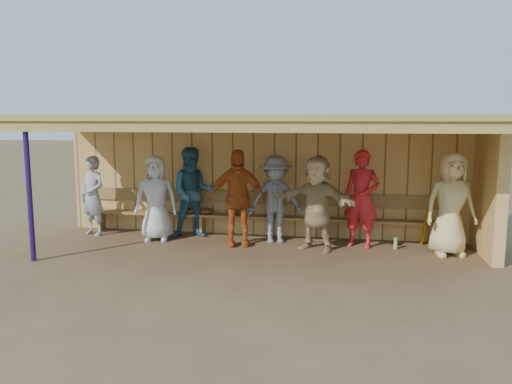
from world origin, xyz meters
TOP-DOWN VIEW (x-y plane):
  - ground at (0.00, 0.00)m, footprint 90.00×90.00m
  - player_a at (-3.54, 0.60)m, footprint 0.71×0.59m
  - player_b at (-2.07, 0.43)m, footprint 0.94×0.71m
  - player_c at (-1.40, 0.81)m, footprint 1.09×0.97m
  - player_d at (-0.37, 0.30)m, footprint 1.17×0.72m
  - player_e at (0.33, 0.69)m, footprint 1.25×0.94m
  - player_f at (1.17, 0.24)m, footprint 1.73×1.11m
  - player_g at (1.99, 0.63)m, footprint 0.78×0.63m
  - player_h at (3.54, 0.32)m, footprint 1.03×0.80m
  - dugout_structure at (0.39, 0.69)m, footprint 8.80×3.20m
  - bench at (0.00, 1.12)m, footprint 7.60×0.34m
  - dugout_equipment at (-0.41, 0.99)m, footprint 5.38×0.62m

SIDE VIEW (x-z plane):
  - ground at x=0.00m, z-range 0.00..0.00m
  - dugout_equipment at x=-0.41m, z-range 0.09..0.89m
  - bench at x=0.00m, z-range 0.06..0.99m
  - player_a at x=-3.54m, z-range 0.00..1.68m
  - player_b at x=-2.07m, z-range 0.00..1.72m
  - player_e at x=0.33m, z-range 0.00..1.73m
  - player_f at x=1.17m, z-range 0.00..1.79m
  - player_h at x=3.54m, z-range 0.00..1.86m
  - player_d at x=-0.37m, z-range 0.00..1.87m
  - player_c at x=-1.40m, z-range 0.00..1.87m
  - player_g at x=1.99m, z-range 0.00..1.87m
  - dugout_structure at x=0.39m, z-range 0.44..2.94m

